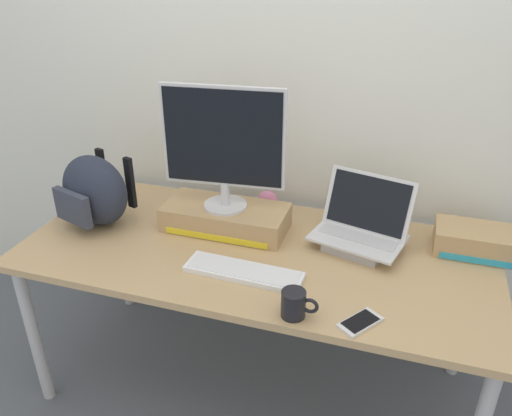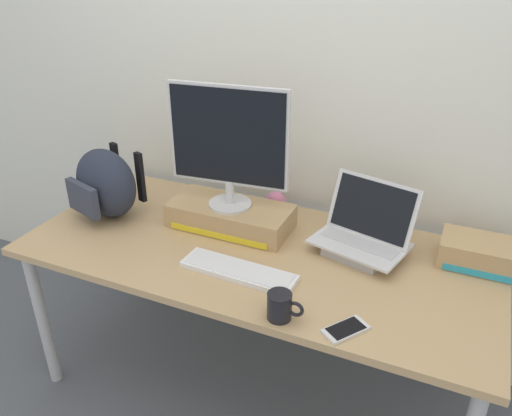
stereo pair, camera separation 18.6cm
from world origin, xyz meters
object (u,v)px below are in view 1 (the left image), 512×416
object	(u,v)px
messenger_backpack	(95,191)
toner_box_yellow	(226,217)
plush_toy	(267,201)
external_keyboard	(244,272)
desktop_monitor	(223,145)
cell_phone	(360,322)
toner_box_cyan	(478,241)
coffee_mug	(294,304)
open_laptop	(360,234)

from	to	relation	value
messenger_backpack	toner_box_yellow	bearing A→B (deg)	30.11
plush_toy	external_keyboard	bearing A→B (deg)	-83.03
desktop_monitor	messenger_backpack	size ratio (longest dim) A/B	1.36
toner_box_yellow	external_keyboard	distance (m)	0.35
external_keyboard	messenger_backpack	bearing A→B (deg)	168.21
cell_phone	plush_toy	size ratio (longest dim) A/B	1.77
cell_phone	toner_box_cyan	distance (m)	0.67
coffee_mug	cell_phone	xyz separation A→B (m)	(0.21, 0.02, -0.04)
open_laptop	messenger_backpack	xyz separation A→B (m)	(-1.08, -0.15, 0.09)
toner_box_yellow	open_laptop	size ratio (longest dim) A/B	1.30
messenger_backpack	cell_phone	distance (m)	1.20
external_keyboard	desktop_monitor	bearing A→B (deg)	123.48
messenger_backpack	plush_toy	distance (m)	0.74
open_laptop	external_keyboard	size ratio (longest dim) A/B	0.90
coffee_mug	cell_phone	distance (m)	0.21
toner_box_yellow	open_laptop	world-z (taller)	open_laptop
messenger_backpack	coffee_mug	distance (m)	1.01
coffee_mug	plush_toy	world-z (taller)	coffee_mug
cell_phone	open_laptop	bearing A→B (deg)	133.85
open_laptop	external_keyboard	world-z (taller)	open_laptop
desktop_monitor	toner_box_cyan	world-z (taller)	desktop_monitor
external_keyboard	toner_box_cyan	bearing A→B (deg)	29.37
toner_box_yellow	open_laptop	bearing A→B (deg)	2.66
cell_phone	external_keyboard	bearing A→B (deg)	-162.49
toner_box_yellow	coffee_mug	size ratio (longest dim) A/B	4.20
messenger_backpack	coffee_mug	xyz separation A→B (m)	(0.94, -0.35, -0.10)
external_keyboard	cell_phone	size ratio (longest dim) A/B	2.75
coffee_mug	plush_toy	bearing A→B (deg)	113.23
desktop_monitor	toner_box_cyan	bearing A→B (deg)	1.14
toner_box_yellow	external_keyboard	xyz separation A→B (m)	(0.18, -0.30, -0.04)
messenger_backpack	toner_box_cyan	world-z (taller)	messenger_backpack
external_keyboard	toner_box_cyan	distance (m)	0.91
cell_phone	coffee_mug	bearing A→B (deg)	-137.58
desktop_monitor	messenger_backpack	bearing A→B (deg)	-173.08
external_keyboard	cell_phone	distance (m)	0.46
external_keyboard	coffee_mug	size ratio (longest dim) A/B	3.59
desktop_monitor	toner_box_cyan	distance (m)	1.04
desktop_monitor	messenger_backpack	distance (m)	0.59
toner_box_yellow	desktop_monitor	world-z (taller)	desktop_monitor
external_keyboard	plush_toy	world-z (taller)	plush_toy
external_keyboard	coffee_mug	bearing A→B (deg)	-34.10
open_laptop	cell_phone	distance (m)	0.47
plush_toy	toner_box_cyan	xyz separation A→B (m)	(0.87, -0.09, 0.01)
open_laptop	desktop_monitor	bearing A→B (deg)	-162.88
plush_toy	toner_box_cyan	bearing A→B (deg)	-6.21
desktop_monitor	open_laptop	size ratio (longest dim) A/B	1.28
open_laptop	cell_phone	world-z (taller)	open_laptop
messenger_backpack	external_keyboard	bearing A→B (deg)	3.44
plush_toy	toner_box_cyan	world-z (taller)	toner_box_cyan
coffee_mug	toner_box_cyan	bearing A→B (deg)	45.17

